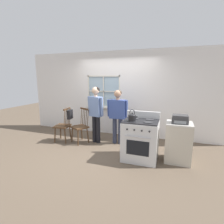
% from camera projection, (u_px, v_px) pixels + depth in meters
% --- Properties ---
extents(ground_plane, '(16.00, 16.00, 0.00)m').
position_uv_depth(ground_plane, '(101.00, 149.00, 4.63)').
color(ground_plane, brown).
extents(wall_back, '(6.40, 0.16, 2.70)m').
position_uv_depth(wall_back, '(118.00, 94.00, 5.66)').
color(wall_back, white).
rests_on(wall_back, ground_plane).
extents(chair_by_window, '(0.46, 0.47, 1.01)m').
position_uv_depth(chair_by_window, '(63.00, 126.00, 5.16)').
color(chair_by_window, '#4C331E').
rests_on(chair_by_window, ground_plane).
extents(chair_near_wall, '(0.56, 0.56, 1.01)m').
position_uv_depth(chair_near_wall, '(80.00, 127.00, 5.06)').
color(chair_near_wall, '#4C331E').
rests_on(chair_near_wall, ground_plane).
extents(person_elderly_left, '(0.52, 0.29, 1.62)m').
position_uv_depth(person_elderly_left, '(96.00, 109.00, 4.96)').
color(person_elderly_left, black).
rests_on(person_elderly_left, ground_plane).
extents(person_teen_center, '(0.59, 0.23, 1.54)m').
position_uv_depth(person_teen_center, '(118.00, 112.00, 4.88)').
color(person_teen_center, '#2D3347').
rests_on(person_teen_center, ground_plane).
extents(stove, '(0.78, 0.68, 1.08)m').
position_uv_depth(stove, '(140.00, 140.00, 3.99)').
color(stove, silver).
rests_on(stove, ground_plane).
extents(kettle, '(0.21, 0.17, 0.25)m').
position_uv_depth(kettle, '(132.00, 117.00, 3.82)').
color(kettle, black).
rests_on(kettle, stove).
extents(potted_plant, '(0.12, 0.12, 0.24)m').
position_uv_depth(potted_plant, '(98.00, 105.00, 5.87)').
color(potted_plant, '#42474C').
rests_on(potted_plant, wall_back).
extents(handbag, '(0.21, 0.23, 0.31)m').
position_uv_depth(handbag, '(70.00, 114.00, 5.04)').
color(handbag, black).
rests_on(handbag, chair_by_window).
extents(side_counter, '(0.55, 0.50, 0.90)m').
position_uv_depth(side_counter, '(178.00, 142.00, 3.89)').
color(side_counter, beige).
rests_on(side_counter, ground_plane).
extents(stereo, '(0.34, 0.29, 0.18)m').
position_uv_depth(stereo, '(180.00, 119.00, 3.77)').
color(stereo, '#38383A').
rests_on(stereo, side_counter).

